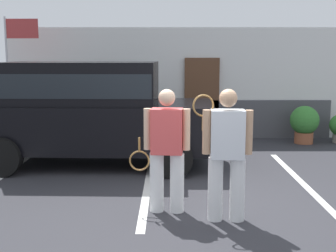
{
  "coord_description": "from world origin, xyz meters",
  "views": [
    {
      "loc": [
        -0.4,
        -5.97,
        2.21
      ],
      "look_at": [
        -0.37,
        1.2,
        1.05
      ],
      "focal_mm": 48.01,
      "sensor_mm": 36.0,
      "label": 1
    }
  ],
  "objects": [
    {
      "name": "flag_pole",
      "position": [
        -4.02,
        4.75,
        2.12
      ],
      "size": [
        0.8,
        0.05,
        3.06
      ],
      "color": "silver",
      "rests_on": "ground_plane"
    },
    {
      "name": "ground_plane",
      "position": [
        0.0,
        0.0,
        0.0
      ],
      "size": [
        40.0,
        40.0,
        0.0
      ],
      "primitive_type": "plane",
      "color": "#2D2D33"
    },
    {
      "name": "potted_plant_by_porch",
      "position": [
        2.98,
        5.01,
        0.52
      ],
      "size": [
        0.71,
        0.71,
        0.94
      ],
      "color": "#9E5638",
      "rests_on": "ground_plane"
    },
    {
      "name": "house_frontage",
      "position": [
        0.01,
        5.89,
        1.35
      ],
      "size": [
        9.18,
        0.4,
        2.87
      ],
      "color": "white",
      "rests_on": "ground_plane"
    },
    {
      "name": "parked_suv",
      "position": [
        -1.93,
        2.87,
        1.15
      ],
      "size": [
        4.66,
        2.27,
        2.05
      ],
      "rotation": [
        0.0,
        0.0,
        -0.03
      ],
      "color": "black",
      "rests_on": "ground_plane"
    },
    {
      "name": "parking_stripe_2",
      "position": [
        1.93,
        1.5,
        0.0
      ],
      "size": [
        0.12,
        4.4,
        0.01
      ],
      "primitive_type": "cube",
      "color": "silver",
      "rests_on": "ground_plane"
    },
    {
      "name": "tennis_player_man",
      "position": [
        -0.42,
        0.12,
        0.9
      ],
      "size": [
        0.89,
        0.31,
        1.73
      ],
      "rotation": [
        0.0,
        0.0,
        3.05
      ],
      "color": "white",
      "rests_on": "ground_plane"
    },
    {
      "name": "tennis_player_woman",
      "position": [
        0.38,
        -0.22,
        0.92
      ],
      "size": [
        0.79,
        0.29,
        1.76
      ],
      "rotation": [
        0.0,
        0.0,
        3.1
      ],
      "color": "white",
      "rests_on": "ground_plane"
    },
    {
      "name": "parking_stripe_1",
      "position": [
        -0.74,
        1.5,
        0.0
      ],
      "size": [
        0.12,
        4.4,
        0.01
      ],
      "primitive_type": "cube",
      "color": "silver",
      "rests_on": "ground_plane"
    }
  ]
}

